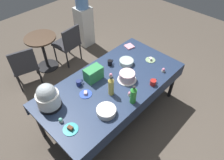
% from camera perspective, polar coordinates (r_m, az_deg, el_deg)
% --- Properties ---
extents(ground, '(9.00, 9.00, 0.00)m').
position_cam_1_polar(ground, '(3.51, 0.00, -9.41)').
color(ground, brown).
extents(potluck_table, '(2.20, 1.10, 0.75)m').
position_cam_1_polar(potluck_table, '(2.98, 0.00, -1.54)').
color(potluck_table, navy).
rests_on(potluck_table, ground).
extents(frosted_layer_cake, '(0.28, 0.28, 0.14)m').
position_cam_1_polar(frosted_layer_cake, '(2.94, 4.22, 0.97)').
color(frosted_layer_cake, silver).
rests_on(frosted_layer_cake, potluck_table).
extents(slow_cooker, '(0.30, 0.30, 0.37)m').
position_cam_1_polar(slow_cooker, '(2.65, -17.54, -4.59)').
color(slow_cooker, black).
rests_on(slow_cooker, potluck_table).
extents(glass_salad_bowl, '(0.22, 0.22, 0.07)m').
position_cam_1_polar(glass_salad_bowl, '(3.23, 4.03, 5.05)').
color(glass_salad_bowl, '#B2C6BC').
rests_on(glass_salad_bowl, potluck_table).
extents(ceramic_snack_bowl, '(0.25, 0.25, 0.08)m').
position_cam_1_polar(ceramic_snack_bowl, '(2.55, -1.62, -8.66)').
color(ceramic_snack_bowl, silver).
rests_on(ceramic_snack_bowl, potluck_table).
extents(dessert_plate_cobalt, '(0.17, 0.17, 0.04)m').
position_cam_1_polar(dessert_plate_cobalt, '(2.80, -7.36, -3.81)').
color(dessert_plate_cobalt, '#2D4CB2').
rests_on(dessert_plate_cobalt, potluck_table).
extents(dessert_plate_sage, '(0.16, 0.16, 0.05)m').
position_cam_1_polar(dessert_plate_sage, '(3.37, 10.68, 5.61)').
color(dessert_plate_sage, '#8CA87F').
rests_on(dessert_plate_sage, potluck_table).
extents(dessert_plate_teal, '(0.18, 0.18, 0.05)m').
position_cam_1_polar(dessert_plate_teal, '(2.49, -11.52, -13.23)').
color(dessert_plate_teal, teal).
rests_on(dessert_plate_teal, potluck_table).
extents(cupcake_vanilla, '(0.05, 0.05, 0.07)m').
position_cam_1_polar(cupcake_vanilla, '(2.75, 5.00, -3.87)').
color(cupcake_vanilla, beige).
rests_on(cupcake_vanilla, potluck_table).
extents(cupcake_mint, '(0.05, 0.05, 0.07)m').
position_cam_1_polar(cupcake_mint, '(2.56, -14.15, -10.83)').
color(cupcake_mint, beige).
rests_on(cupcake_mint, potluck_table).
extents(cupcake_lemon, '(0.05, 0.05, 0.07)m').
position_cam_1_polar(cupcake_lemon, '(2.92, -16.06, -2.43)').
color(cupcake_lemon, beige).
rests_on(cupcake_lemon, potluck_table).
extents(cupcake_cocoa, '(0.05, 0.05, 0.07)m').
position_cam_1_polar(cupcake_cocoa, '(3.00, -0.35, 1.34)').
color(cupcake_cocoa, beige).
rests_on(cupcake_cocoa, potluck_table).
extents(cupcake_berry, '(0.05, 0.05, 0.07)m').
position_cam_1_polar(cupcake_berry, '(3.18, 14.17, 2.71)').
color(cupcake_berry, beige).
rests_on(cupcake_berry, potluck_table).
extents(soda_bottle_lime_soda, '(0.08, 0.08, 0.29)m').
position_cam_1_polar(soda_bottle_lime_soda, '(2.61, 5.97, -4.16)').
color(soda_bottle_lime_soda, green).
rests_on(soda_bottle_lime_soda, potluck_table).
extents(soda_bottle_ginger_ale, '(0.08, 0.08, 0.31)m').
position_cam_1_polar(soda_bottle_ginger_ale, '(2.68, -0.27, -1.69)').
color(soda_bottle_ginger_ale, gold).
rests_on(soda_bottle_ginger_ale, potluck_table).
extents(coffee_mug_red, '(0.12, 0.09, 0.08)m').
position_cam_1_polar(coffee_mug_red, '(2.94, 11.42, -0.67)').
color(coffee_mug_red, '#B2231E').
rests_on(coffee_mug_red, potluck_table).
extents(coffee_mug_black, '(0.11, 0.07, 0.09)m').
position_cam_1_polar(coffee_mug_black, '(3.20, -0.56, 4.86)').
color(coffee_mug_black, black).
rests_on(coffee_mug_black, potluck_table).
extents(coffee_mug_navy, '(0.11, 0.07, 0.08)m').
position_cam_1_polar(coffee_mug_navy, '(2.91, -9.23, -0.81)').
color(coffee_mug_navy, navy).
rests_on(coffee_mug_navy, potluck_table).
extents(soda_carton, '(0.27, 0.17, 0.20)m').
position_cam_1_polar(soda_carton, '(2.94, -5.19, 1.77)').
color(soda_carton, '#338C4C').
rests_on(soda_carton, potluck_table).
extents(paper_napkin_stack, '(0.17, 0.17, 0.02)m').
position_cam_1_polar(paper_napkin_stack, '(3.62, 4.85, 9.33)').
color(paper_napkin_stack, pink).
rests_on(paper_napkin_stack, potluck_table).
extents(maroon_chair_left, '(0.55, 0.55, 0.85)m').
position_cam_1_polar(maroon_chair_left, '(3.96, -23.34, 3.98)').
color(maroon_chair_left, '#333338').
rests_on(maroon_chair_left, ground).
extents(maroon_chair_right, '(0.48, 0.48, 0.85)m').
position_cam_1_polar(maroon_chair_right, '(4.29, -12.11, 10.27)').
color(maroon_chair_right, '#333338').
rests_on(maroon_chair_right, ground).
extents(round_cafe_table, '(0.60, 0.60, 0.72)m').
position_cam_1_polar(round_cafe_table, '(4.28, -18.83, 8.73)').
color(round_cafe_table, '#473323').
rests_on(round_cafe_table, ground).
extents(water_cooler, '(0.32, 0.32, 1.24)m').
position_cam_1_polar(water_cooler, '(4.80, -7.90, 16.03)').
color(water_cooler, silver).
rests_on(water_cooler, ground).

